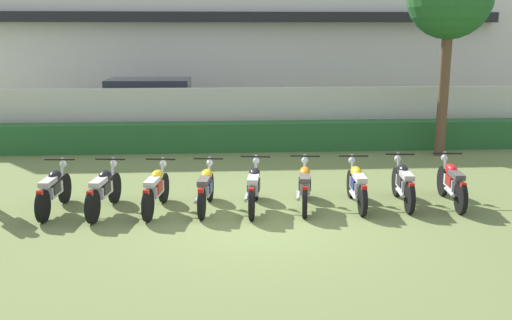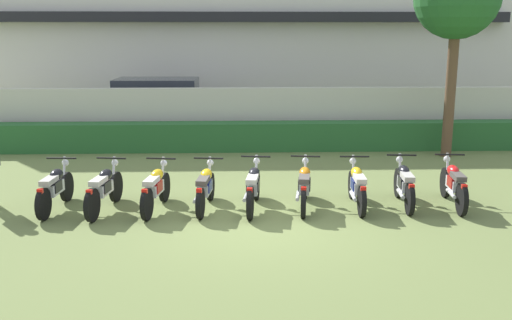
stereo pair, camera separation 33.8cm
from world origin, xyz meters
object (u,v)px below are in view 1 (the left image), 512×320
motorcycle_in_row_4 (254,187)px  motorcycle_in_row_8 (452,182)px  motorcycle_in_row_1 (104,190)px  motorcycle_in_row_6 (357,185)px  parked_car (154,107)px  motorcycle_in_row_0 (53,190)px  motorcycle_in_row_5 (305,185)px  motorcycle_in_row_2 (156,189)px  motorcycle_in_row_3 (206,188)px  motorcycle_in_row_7 (403,183)px

motorcycle_in_row_4 → motorcycle_in_row_8: motorcycle_in_row_8 is taller
motorcycle_in_row_1 → motorcycle_in_row_6: bearing=-81.1°
parked_car → motorcycle_in_row_6: bearing=-58.5°
motorcycle_in_row_6 → motorcycle_in_row_8: (1.95, 0.01, 0.01)m
motorcycle_in_row_0 → motorcycle_in_row_5: bearing=-86.4°
motorcycle_in_row_6 → motorcycle_in_row_5: bearing=92.7°
motorcycle_in_row_2 → motorcycle_in_row_1: bearing=99.0°
parked_car → motorcycle_in_row_2: (0.91, -8.59, -0.49)m
motorcycle_in_row_8 → parked_car: bearing=45.1°
motorcycle_in_row_5 → motorcycle_in_row_8: bearing=-81.8°
motorcycle_in_row_5 → motorcycle_in_row_6: (1.05, -0.00, -0.01)m
motorcycle_in_row_2 → parked_car: bearing=14.5°
motorcycle_in_row_2 → motorcycle_in_row_4: 1.91m
motorcycle_in_row_2 → motorcycle_in_row_3: size_ratio=1.02×
motorcycle_in_row_6 → motorcycle_in_row_8: size_ratio=0.96×
motorcycle_in_row_5 → motorcycle_in_row_6: 1.05m
motorcycle_in_row_8 → motorcycle_in_row_7: bearing=93.4°
motorcycle_in_row_0 → motorcycle_in_row_8: 7.89m
motorcycle_in_row_0 → motorcycle_in_row_5: motorcycle_in_row_0 is taller
motorcycle_in_row_7 → motorcycle_in_row_3: bearing=96.7°
motorcycle_in_row_3 → motorcycle_in_row_6: 3.01m
motorcycle_in_row_0 → parked_car: bearing=-3.4°
motorcycle_in_row_1 → motorcycle_in_row_2: size_ratio=1.05×
parked_car → motorcycle_in_row_6: size_ratio=2.48×
parked_car → motorcycle_in_row_8: parked_car is taller
parked_car → motorcycle_in_row_3: size_ratio=2.53×
motorcycle_in_row_5 → motorcycle_in_row_6: size_ratio=1.03×
motorcycle_in_row_2 → motorcycle_in_row_5: size_ratio=0.97×
motorcycle_in_row_2 → motorcycle_in_row_3: motorcycle_in_row_2 is taller
parked_car → motorcycle_in_row_8: size_ratio=2.39×
motorcycle_in_row_8 → motorcycle_in_row_4: bearing=97.2°
motorcycle_in_row_0 → motorcycle_in_row_6: 5.94m
motorcycle_in_row_1 → motorcycle_in_row_8: 6.92m
motorcycle_in_row_2 → motorcycle_in_row_6: motorcycle_in_row_2 is taller
motorcycle_in_row_0 → motorcycle_in_row_5: size_ratio=0.98×
motorcycle_in_row_0 → motorcycle_in_row_7: (6.91, 0.05, 0.00)m
motorcycle_in_row_7 → motorcycle_in_row_2: bearing=97.1°
motorcycle_in_row_8 → motorcycle_in_row_0: bearing=96.3°
motorcycle_in_row_4 → motorcycle_in_row_8: bearing=-81.9°
motorcycle_in_row_6 → motorcycle_in_row_7: 0.97m
motorcycle_in_row_1 → motorcycle_in_row_5: size_ratio=1.01×
motorcycle_in_row_4 → motorcycle_in_row_8: (4.01, 0.06, 0.00)m
motorcycle_in_row_0 → motorcycle_in_row_4: size_ratio=0.95×
motorcycle_in_row_1 → motorcycle_in_row_6: size_ratio=1.05×
motorcycle_in_row_5 → parked_car: bearing=32.3°
motorcycle_in_row_3 → motorcycle_in_row_8: motorcycle_in_row_8 is taller
motorcycle_in_row_1 → motorcycle_in_row_8: (6.92, 0.09, 0.00)m
motorcycle_in_row_4 → motorcycle_in_row_6: size_ratio=1.06×
motorcycle_in_row_2 → motorcycle_in_row_4: motorcycle_in_row_4 is taller
motorcycle_in_row_8 → motorcycle_in_row_2: bearing=97.2°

